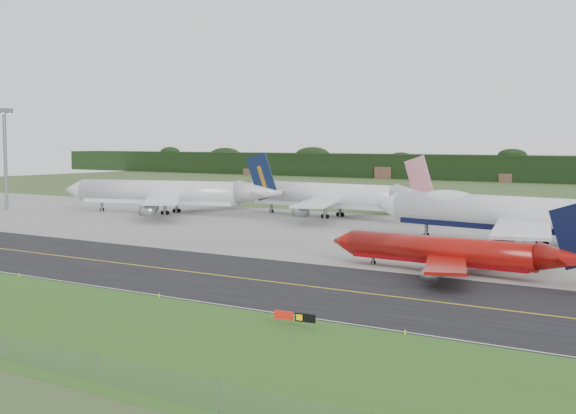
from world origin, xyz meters
The scene contains 15 objects.
ground centered at (0.00, 0.00, 0.00)m, with size 600.00×600.00×0.00m, color #3C5226.
grass_verge centered at (0.00, -35.00, 0.01)m, with size 400.00×30.00×0.01m, color #2F5C1B.
taxiway centered at (0.00, -4.00, 0.01)m, with size 400.00×32.00×0.02m, color black.
apron centered at (0.00, 51.00, 0.01)m, with size 400.00×78.00×0.01m, color slate.
taxiway_centreline centered at (0.00, -4.00, 0.03)m, with size 400.00×0.40×0.00m, color gold.
taxiway_edge_line centered at (0.00, -19.50, 0.03)m, with size 400.00×0.25×0.00m, color silver.
jet_ba_747 centered at (19.74, 49.35, 5.71)m, with size 66.65×54.71×16.77m.
jet_red_737 centered at (20.04, 16.25, 2.98)m, with size 39.92×32.58×10.79m.
jet_navy_gold centered at (-76.83, 62.44, 5.23)m, with size 60.73×51.74×15.92m.
jet_star_tail centered at (-37.19, 77.29, 5.17)m, with size 58.80×49.14×15.51m.
floodlight_mast centered at (-121.27, 45.68, 18.89)m, with size 3.40×3.40×27.43m.
taxiway_sign centered at (20.00, -23.99, 1.09)m, with size 4.65×0.64×1.55m.
edge_marker_left centered at (-28.28, -20.50, 0.25)m, with size 0.16×0.16×0.50m, color yellow.
edge_marker_center centered at (-1.88, -20.50, 0.25)m, with size 0.16×0.16×0.50m, color yellow.
edge_marker_right centered at (30.57, -20.50, 0.25)m, with size 0.16×0.16×0.50m, color yellow.
Camera 1 is at (64.32, -89.71, 18.73)m, focal length 50.00 mm.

